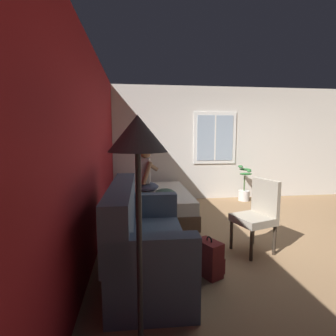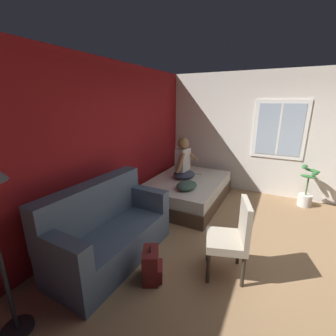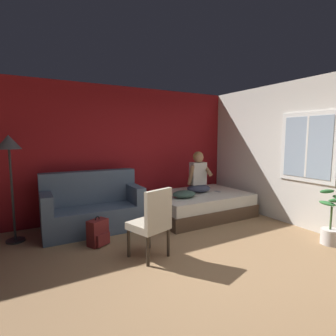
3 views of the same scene
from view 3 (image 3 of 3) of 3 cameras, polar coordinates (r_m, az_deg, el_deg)
name	(u,v)px [view 3 (image 3 of 3)]	position (r m, az deg, el deg)	size (l,w,h in m)	color
ground_plane	(214,271)	(3.57, 9.90, -21.16)	(40.00, 40.00, 0.00)	#93704C
wall_back_accent	(128,152)	(5.71, -8.79, 3.54)	(9.84, 0.16, 2.70)	maroon
wall_side_with_window	(333,156)	(5.15, 32.24, 2.24)	(0.19, 7.08, 2.70)	silver
bed	(199,204)	(5.68, 6.75, -7.85)	(2.04, 1.44, 0.48)	#4C3828
couch	(93,208)	(4.96, -16.09, -8.36)	(1.72, 0.87, 1.04)	#47566B
side_chair	(152,221)	(3.64, -3.53, -11.38)	(0.58, 0.58, 0.98)	#382D23
person_seated	(198,176)	(5.68, 6.62, -1.65)	(0.56, 0.49, 0.88)	#383D51
backpack	(98,233)	(4.30, -14.94, -13.49)	(0.35, 0.33, 0.46)	maroon
throw_pillow	(184,194)	(5.17, 3.55, -5.70)	(0.48, 0.36, 0.14)	#385147
cell_phone	(218,192)	(5.81, 10.78, -5.06)	(0.07, 0.14, 0.01)	#B7B7BC
floor_lamp	(9,152)	(4.72, -31.27, 2.92)	(0.36, 0.36, 1.70)	black
potted_plant	(330,225)	(4.86, 31.87, -10.57)	(0.39, 0.37, 0.85)	silver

